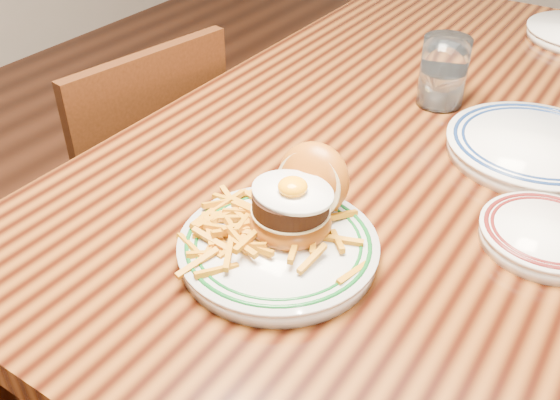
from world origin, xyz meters
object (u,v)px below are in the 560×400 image
Objects in this scene: table at (407,158)px; side_plate at (546,234)px; main_plate at (284,229)px; chair_left at (137,194)px.

table is 0.40m from side_plate.
side_plate is at bearing 32.52° from main_plate.
table is 5.68× the size of main_plate.
main_plate is (0.01, -0.46, 0.12)m from table.
table is 0.47m from main_plate.
main_plate is at bearing -15.40° from chair_left.
main_plate is 0.37m from side_plate.
table is at bearing 25.80° from chair_left.
chair_left is at bearing 151.75° from main_plate.
main_plate is at bearing -156.66° from side_plate.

